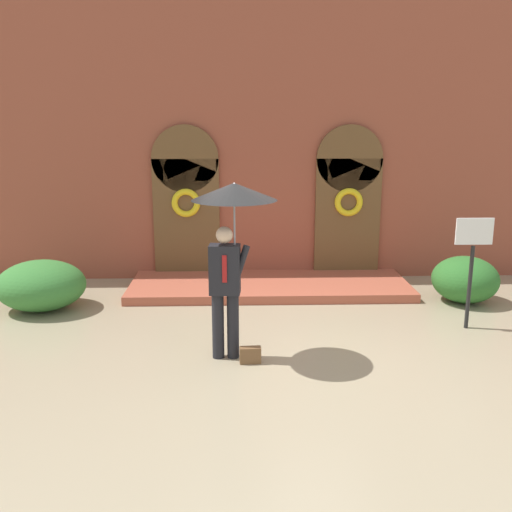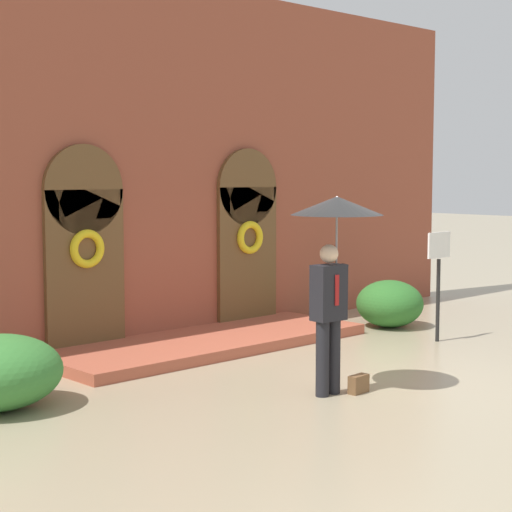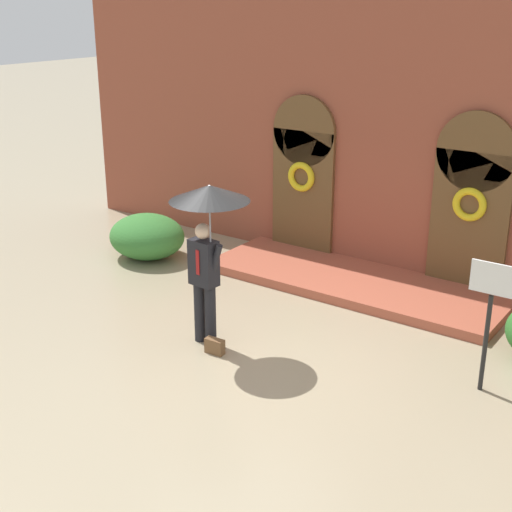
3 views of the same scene
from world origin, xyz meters
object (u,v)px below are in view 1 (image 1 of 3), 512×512
(sign_post, at_px, (472,255))
(shrub_left, at_px, (41,285))
(person_with_umbrella, at_px, (232,218))
(handbag, at_px, (250,355))
(shrub_right, at_px, (465,279))

(sign_post, distance_m, shrub_left, 6.97)
(person_with_umbrella, bearing_deg, shrub_left, 146.94)
(person_with_umbrella, bearing_deg, handbag, -41.15)
(shrub_right, bearing_deg, sign_post, -109.76)
(person_with_umbrella, relative_size, shrub_left, 1.59)
(sign_post, bearing_deg, shrub_right, 70.24)
(shrub_left, bearing_deg, sign_post, -9.21)
(handbag, xyz_separation_m, shrub_left, (-3.48, 2.31, 0.31))
(sign_post, xyz_separation_m, shrub_left, (-6.84, 1.11, -0.74))
(handbag, relative_size, sign_post, 0.16)
(shrub_left, bearing_deg, handbag, -33.64)
(shrub_right, bearing_deg, shrub_left, -178.49)
(person_with_umbrella, xyz_separation_m, shrub_right, (4.06, 2.31, -1.51))
(handbag, height_order, shrub_left, shrub_left)
(sign_post, height_order, shrub_left, sign_post)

